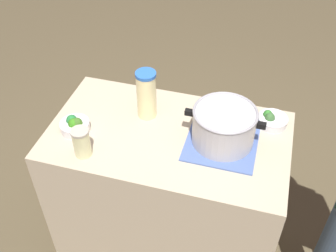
# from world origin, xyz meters

# --- Properties ---
(ground_plane) EXTENTS (8.00, 8.00, 0.00)m
(ground_plane) POSITION_xyz_m (0.00, 0.00, 0.00)
(ground_plane) COLOR brown
(counter_slab) EXTENTS (1.09, 0.62, 0.91)m
(counter_slab) POSITION_xyz_m (0.00, 0.00, 0.45)
(counter_slab) COLOR #BBAB8D
(counter_slab) RESTS_ON ground_plane
(dish_cloth) EXTENTS (0.31, 0.33, 0.01)m
(dish_cloth) POSITION_xyz_m (0.24, 0.02, 0.91)
(dish_cloth) COLOR #4E67A7
(dish_cloth) RESTS_ON counter_slab
(cooking_pot) EXTENTS (0.35, 0.28, 0.17)m
(cooking_pot) POSITION_xyz_m (0.24, 0.02, 1.00)
(cooking_pot) COLOR #B7B7BC
(cooking_pot) RESTS_ON dish_cloth
(lemonade_pitcher) EXTENTS (0.09, 0.09, 0.24)m
(lemonade_pitcher) POSITION_xyz_m (-0.13, 0.11, 1.03)
(lemonade_pitcher) COLOR #F4E8A2
(lemonade_pitcher) RESTS_ON counter_slab
(mason_jar) EXTENTS (0.08, 0.08, 0.14)m
(mason_jar) POSITION_xyz_m (-0.32, -0.22, 0.98)
(mason_jar) COLOR beige
(mason_jar) RESTS_ON counter_slab
(broccoli_bowl_front) EXTENTS (0.13, 0.13, 0.08)m
(broccoli_bowl_front) POSITION_xyz_m (-0.41, -0.09, 0.94)
(broccoli_bowl_front) COLOR silver
(broccoli_bowl_front) RESTS_ON counter_slab
(broccoli_bowl_center) EXTENTS (0.14, 0.14, 0.07)m
(broccoli_bowl_center) POSITION_xyz_m (0.44, 0.20, 0.93)
(broccoli_bowl_center) COLOR silver
(broccoli_bowl_center) RESTS_ON counter_slab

